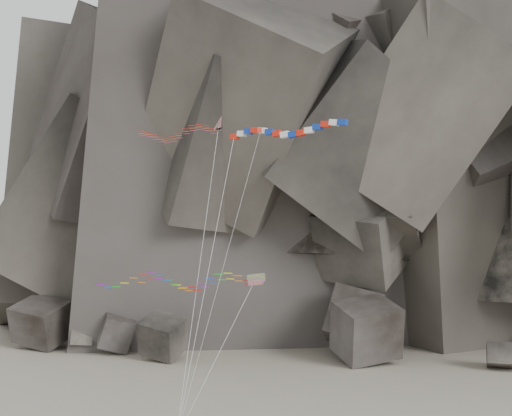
% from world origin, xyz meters
% --- Properties ---
extents(headland, '(110.00, 70.00, 84.00)m').
position_xyz_m(headland, '(0.00, 70.00, 42.00)').
color(headland, '#534C44').
rests_on(headland, ground).
extents(boulder_field, '(84.23, 17.71, 10.16)m').
position_xyz_m(boulder_field, '(-4.66, 34.42, 2.87)').
color(boulder_field, '#47423F').
rests_on(boulder_field, ground).
extents(delta_kite, '(8.77, 11.12, 25.90)m').
position_xyz_m(delta_kite, '(-7.24, 5.20, 26.10)').
color(delta_kite, red).
rests_on(delta_kite, ground).
extents(banner_kite, '(12.55, 6.26, 23.85)m').
position_xyz_m(banner_kite, '(4.35, -0.76, 24.86)').
color(banner_kite, red).
rests_on(banner_kite, ground).
extents(parafoil_kite, '(15.05, 4.15, 12.17)m').
position_xyz_m(parafoil_kite, '(-5.10, -1.17, 13.09)').
color(parafoil_kite, '#C0D50B').
rests_on(parafoil_kite, ground).
extents(pennant_kite, '(5.66, 4.63, 23.66)m').
position_xyz_m(pennant_kite, '(1.14, -1.36, 20.10)').
color(pennant_kite, red).
rests_on(pennant_kite, ground).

